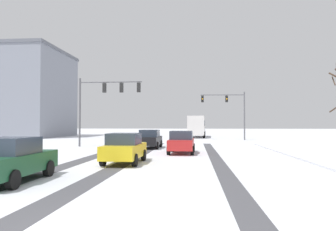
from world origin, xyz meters
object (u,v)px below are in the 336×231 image
Objects in this scene: car_black_lead at (150,139)px; bus_oncoming at (197,125)px; traffic_signal_far_right at (229,106)px; car_dark_green_fourth at (11,160)px; traffic_signal_near_left at (105,96)px; car_red_second at (182,142)px; car_yellow_cab_third at (125,148)px.

bus_oncoming is at bearing 79.96° from car_black_lead.
traffic_signal_far_right is 0.59× the size of bus_oncoming.
car_black_lead is at bearing 80.82° from car_dark_green_fourth.
car_dark_green_fourth is (-11.22, -31.91, -3.83)m from traffic_signal_far_right.
car_dark_green_fourth is at bearing -99.69° from bus_oncoming.
car_black_lead is 0.37× the size of bus_oncoming.
car_red_second is (7.56, -6.28, -3.98)m from traffic_signal_near_left.
car_red_second is at bearing -57.54° from car_black_lead.
car_black_lead is (4.56, -1.56, -3.98)m from traffic_signal_near_left.
car_black_lead is (-8.55, -15.44, -3.83)m from traffic_signal_far_right.
traffic_signal_far_right reaches higher than car_yellow_cab_third.
car_red_second and car_yellow_cab_third have the same top height.
bus_oncoming is at bearing 80.31° from car_dark_green_fourth.
bus_oncoming is (1.29, 28.94, 1.18)m from car_red_second.
traffic_signal_far_right reaches higher than car_dark_green_fourth.
traffic_signal_near_left is 1.58× the size of car_yellow_cab_third.
traffic_signal_near_left is 6.25m from car_black_lead.
car_yellow_cab_third and car_dark_green_fourth have the same top height.
traffic_signal_far_right is at bearing 61.01° from car_black_lead.
traffic_signal_near_left is 13.77m from car_yellow_cab_third.
car_yellow_cab_third is 0.99× the size of car_dark_green_fourth.
traffic_signal_near_left is 1.58× the size of car_black_lead.
car_black_lead is 16.69m from car_dark_green_fourth.
bus_oncoming is (4.29, 24.22, 1.18)m from car_black_lead.
traffic_signal_far_right is at bearing 46.63° from traffic_signal_near_left.
car_dark_green_fourth is at bearing -109.36° from traffic_signal_far_right.
car_red_second and car_dark_green_fourth have the same top height.
car_yellow_cab_third is 0.37× the size of bus_oncoming.
car_yellow_cab_third is at bearing -114.92° from car_red_second.
bus_oncoming is at bearing 83.33° from car_yellow_cab_third.
bus_oncoming reaches higher than car_black_lead.
traffic_signal_near_left is 0.59× the size of bus_oncoming.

